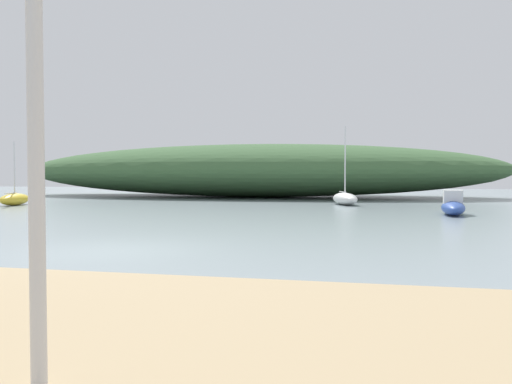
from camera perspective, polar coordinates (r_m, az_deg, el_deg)
ground_plane at (r=12.94m, az=-15.68°, el=-6.25°), size 120.00×120.00×0.00m
distant_hill at (r=43.50m, az=-0.38°, el=2.39°), size 41.17×13.77×4.39m
mast_structure at (r=4.45m, az=-26.20°, el=16.53°), size 1.20×0.48×3.40m
sailboat_near_shore at (r=31.90m, az=9.81°, el=-0.70°), size 2.21×3.85×4.80m
motorboat_far_left at (r=25.23m, az=20.97°, el=-1.40°), size 1.35×3.54×1.12m
sailboat_inner_mooring at (r=34.10m, az=-25.15°, el=-0.71°), size 1.58×3.11×3.82m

